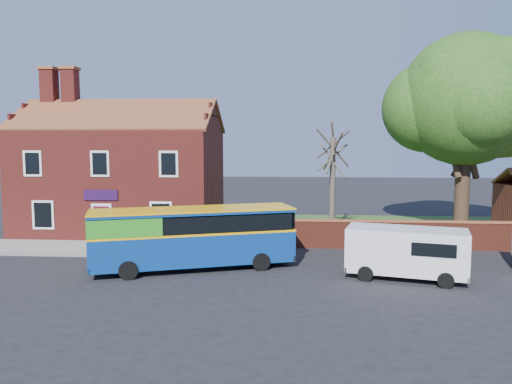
{
  "coord_description": "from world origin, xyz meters",
  "views": [
    {
      "loc": [
        4.01,
        -20.32,
        5.97
      ],
      "look_at": [
        2.15,
        5.0,
        3.3
      ],
      "focal_mm": 35.0,
      "sensor_mm": 36.0,
      "label": 1
    }
  ],
  "objects": [
    {
      "name": "pavement",
      "position": [
        -7.0,
        5.75,
        0.06
      ],
      "size": [
        18.0,
        3.5,
        0.12
      ],
      "primitive_type": "cube",
      "color": "gray",
      "rests_on": "ground"
    },
    {
      "name": "bus",
      "position": [
        -0.81,
        1.94,
        1.61
      ],
      "size": [
        9.5,
        5.23,
        2.82
      ],
      "rotation": [
        0.0,
        0.0,
        0.33
      ],
      "color": "navy",
      "rests_on": "ground"
    },
    {
      "name": "boundary_wall",
      "position": [
        13.0,
        7.0,
        0.81
      ],
      "size": [
        22.0,
        0.38,
        1.6
      ],
      "color": "maroon",
      "rests_on": "ground"
    },
    {
      "name": "van_near",
      "position": [
        8.92,
        1.09,
        1.22
      ],
      "size": [
        5.32,
        3.18,
        2.19
      ],
      "rotation": [
        0.0,
        0.0,
        -0.26
      ],
      "color": "white",
      "rests_on": "ground"
    },
    {
      "name": "bare_tree",
      "position": [
        6.45,
        10.3,
        3.43
      ],
      "size": [
        2.5,
        2.98,
        6.68
      ],
      "color": "#4C4238",
      "rests_on": "ground"
    },
    {
      "name": "grass_strip",
      "position": [
        13.0,
        13.0,
        0.02
      ],
      "size": [
        26.0,
        12.0,
        0.04
      ],
      "primitive_type": "cube",
      "color": "#426B28",
      "rests_on": "ground"
    },
    {
      "name": "kerb",
      "position": [
        -7.0,
        4.0,
        0.07
      ],
      "size": [
        18.0,
        0.15,
        0.14
      ],
      "primitive_type": "cube",
      "color": "slate",
      "rests_on": "ground"
    },
    {
      "name": "large_tree",
      "position": [
        14.67,
        11.66,
        8.15
      ],
      "size": [
        10.21,
        8.08,
        12.45
      ],
      "color": "black",
      "rests_on": "ground"
    },
    {
      "name": "ground",
      "position": [
        0.0,
        0.0,
        0.0
      ],
      "size": [
        120.0,
        120.0,
        0.0
      ],
      "primitive_type": "plane",
      "color": "black",
      "rests_on": "ground"
    },
    {
      "name": "shop_building",
      "position": [
        -7.02,
        11.5,
        3.41
      ],
      "size": [
        12.3,
        8.13,
        10.5
      ],
      "color": "maroon",
      "rests_on": "ground"
    }
  ]
}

